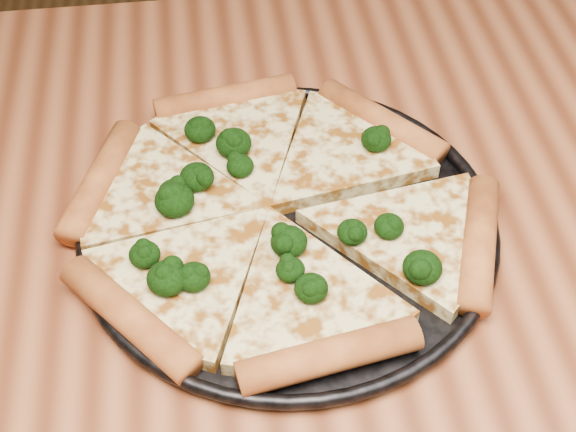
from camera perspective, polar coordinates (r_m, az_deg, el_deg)
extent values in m
cube|color=#97512E|center=(0.61, 2.61, -8.69)|extent=(1.20, 0.90, 0.04)
cylinder|color=black|center=(0.65, 0.00, -0.77)|extent=(0.33, 0.33, 0.01)
torus|color=black|center=(0.65, 0.00, -0.36)|extent=(0.34, 0.34, 0.01)
cylinder|color=#CB7032|center=(0.73, 6.70, 6.72)|extent=(0.10, 0.12, 0.03)
cylinder|color=#CB7032|center=(0.75, -4.49, 8.35)|extent=(0.13, 0.05, 0.03)
cylinder|color=#CB7032|center=(0.69, -13.25, 2.50)|extent=(0.07, 0.13, 0.03)
cylinder|color=#CB7032|center=(0.59, -11.23, -7.11)|extent=(0.10, 0.12, 0.03)
cylinder|color=#CB7032|center=(0.56, 2.97, -9.92)|extent=(0.13, 0.05, 0.03)
cylinder|color=#CB7032|center=(0.64, 13.47, -1.89)|extent=(0.07, 0.13, 0.03)
ellipsoid|color=black|center=(0.70, -6.30, 6.15)|extent=(0.03, 0.03, 0.02)
ellipsoid|color=black|center=(0.67, -3.44, 3.59)|extent=(0.02, 0.02, 0.02)
ellipsoid|color=black|center=(0.64, -8.11, 1.13)|extent=(0.03, 0.03, 0.02)
ellipsoid|color=black|center=(0.61, -10.20, -2.72)|extent=(0.02, 0.02, 0.02)
ellipsoid|color=black|center=(0.63, 7.23, -0.73)|extent=(0.02, 0.02, 0.02)
ellipsoid|color=black|center=(0.61, 0.07, -1.84)|extent=(0.03, 0.03, 0.02)
ellipsoid|color=black|center=(0.59, -6.76, -4.34)|extent=(0.03, 0.03, 0.02)
ellipsoid|color=black|center=(0.60, 9.57, -3.65)|extent=(0.03, 0.03, 0.02)
ellipsoid|color=black|center=(0.65, -8.16, 1.68)|extent=(0.03, 0.03, 0.02)
ellipsoid|color=black|center=(0.69, -3.91, 5.22)|extent=(0.03, 0.03, 0.02)
ellipsoid|color=black|center=(0.59, -8.63, -4.41)|extent=(0.03, 0.03, 0.02)
ellipsoid|color=black|center=(0.59, 0.17, -3.85)|extent=(0.02, 0.02, 0.02)
ellipsoid|color=black|center=(0.70, 6.31, 5.48)|extent=(0.03, 0.03, 0.02)
ellipsoid|color=black|center=(0.62, 4.62, -1.15)|extent=(0.02, 0.02, 0.02)
ellipsoid|color=black|center=(0.58, 1.67, -5.17)|extent=(0.03, 0.03, 0.02)
ellipsoid|color=black|center=(0.66, -6.53, 2.78)|extent=(0.03, 0.03, 0.02)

